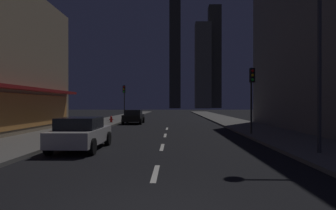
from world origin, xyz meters
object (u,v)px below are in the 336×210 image
at_px(traffic_light_far_left, 124,95).
at_px(traffic_light_near_right, 252,86).
at_px(fire_hydrant_far_left, 111,119).
at_px(street_lamp_right, 298,26).
at_px(car_parked_far, 134,117).
at_px(car_parked_near, 81,133).

bearing_deg(traffic_light_far_left, traffic_light_near_right, -57.46).
distance_m(fire_hydrant_far_left, street_lamp_right, 22.38).
relative_size(fire_hydrant_far_left, traffic_light_far_left, 0.16).
xyz_separation_m(car_parked_far, traffic_light_far_left, (-1.90, 5.51, 2.45)).
bearing_deg(car_parked_near, street_lamp_right, -9.60).
bearing_deg(car_parked_far, street_lamp_right, -64.61).
bearing_deg(traffic_light_near_right, traffic_light_far_left, 122.54).
distance_m(car_parked_far, traffic_light_far_left, 6.32).
distance_m(car_parked_near, fire_hydrant_far_left, 17.41).
xyz_separation_m(car_parked_far, traffic_light_near_right, (9.10, -11.73, 2.45)).
bearing_deg(car_parked_near, car_parked_far, 90.00).
relative_size(car_parked_far, traffic_light_near_right, 1.01).
height_order(car_parked_far, traffic_light_far_left, traffic_light_far_left).
height_order(fire_hydrant_far_left, street_lamp_right, street_lamp_right).
height_order(traffic_light_near_right, traffic_light_far_left, same).
bearing_deg(traffic_light_far_left, fire_hydrant_far_left, -94.05).
bearing_deg(car_parked_near, traffic_light_far_left, 94.74).
height_order(car_parked_near, street_lamp_right, street_lamp_right).
bearing_deg(car_parked_far, traffic_light_near_right, -52.20).
relative_size(car_parked_far, fire_hydrant_far_left, 6.48).
xyz_separation_m(car_parked_near, traffic_light_far_left, (-1.90, 22.91, 2.45)).
bearing_deg(traffic_light_near_right, car_parked_near, -148.08).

